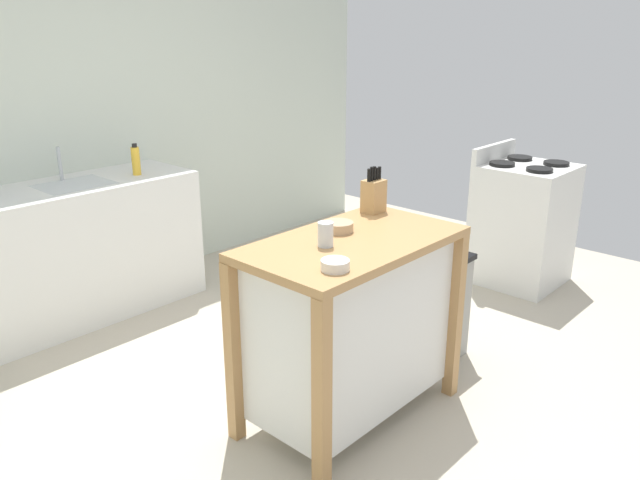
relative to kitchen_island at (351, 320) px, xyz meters
name	(u,v)px	position (x,y,z in m)	size (l,w,h in m)	color
ground_plane	(333,404)	(0.00, 0.11, -0.52)	(6.49, 6.49, 0.00)	#BCB29E
wall_back	(81,110)	(0.00, 2.42, 0.78)	(5.49, 0.10, 2.60)	silver
kitchen_island	(351,320)	(0.00, 0.00, 0.00)	(1.07, 0.61, 0.93)	#AD7F4C
knife_block	(374,195)	(0.41, 0.20, 0.50)	(0.11, 0.09, 0.24)	tan
bowl_stoneware_deep	(338,226)	(0.05, 0.12, 0.44)	(0.14, 0.14, 0.05)	tan
bowl_ceramic_small	(335,265)	(-0.34, -0.19, 0.43)	(0.12, 0.12, 0.04)	silver
drinking_cup	(326,234)	(-0.15, 0.03, 0.47)	(0.07, 0.07, 0.11)	silver
trash_bin	(436,307)	(0.77, 0.01, -0.20)	(0.36, 0.28, 0.63)	gray
sink_counter	(81,249)	(-0.29, 2.07, -0.07)	(1.53, 0.60, 0.89)	silver
sink_faucet	(60,164)	(-0.29, 2.21, 0.49)	(0.02, 0.02, 0.22)	#B7BCC1
bottle_spray_cleaner	(136,160)	(0.12, 1.99, 0.47)	(0.06, 0.06, 0.21)	yellow
stove	(522,223)	(2.20, 0.18, -0.06)	(0.60, 0.60, 1.01)	silver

